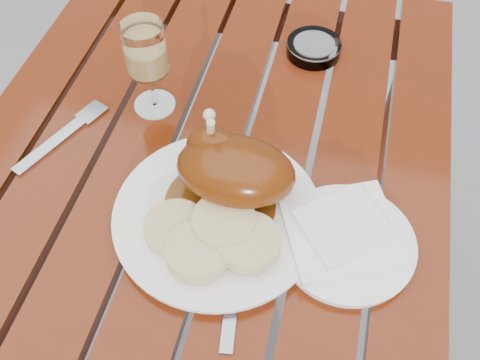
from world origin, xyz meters
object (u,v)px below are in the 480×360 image
Objects in this scene: table at (205,289)px; wine_glass at (148,69)px; side_plate at (346,243)px; dinner_plate at (218,216)px; ashtray at (314,48)px.

table is 0.50m from wine_glass.
wine_glass is at bearing 150.54° from side_plate.
side_plate is (0.19, 0.00, -0.00)m from dinner_plate.
ashtray reaches higher than dinner_plate.
wine_glass is 0.43m from side_plate.
side_plate is (0.25, -0.05, 0.38)m from table.
wine_glass reaches higher than side_plate.
dinner_plate is 0.28m from wine_glass.
wine_glass reaches higher than ashtray.
dinner_plate is at bearing -100.85° from ashtray.
dinner_plate is (0.06, -0.05, 0.39)m from table.
side_plate is 0.43m from ashtray.
side_plate is at bearing -29.46° from wine_glass.
table is at bearing 168.57° from side_plate.
side_plate is at bearing -11.43° from table.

